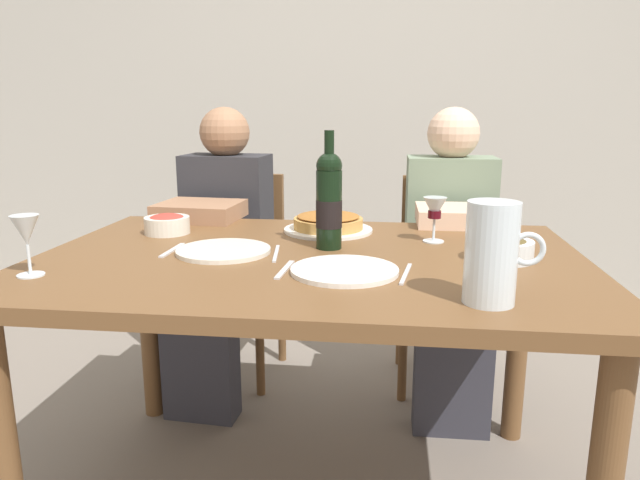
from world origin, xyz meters
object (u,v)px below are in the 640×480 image
dining_table (310,287)px  dinner_plate_right_setting (345,270)px  diner_right (451,253)px  salad_bowl (167,223)px  chair_right (444,266)px  chair_left (238,261)px  wine_glass_left_diner (435,210)px  water_pitcher (491,259)px  baked_tart (328,223)px  olive_bowl (502,248)px  dinner_plate_left_setting (223,251)px  wine_bottle (329,200)px  diner_left (218,247)px  wine_glass_right_diner (26,233)px

dining_table → dinner_plate_right_setting: size_ratio=5.60×
diner_right → salad_bowl: bearing=23.8°
dining_table → chair_right: 1.01m
chair_left → chair_right: (0.89, 0.01, 0.00)m
wine_glass_left_diner → chair_left: wine_glass_left_diner is taller
salad_bowl → chair_left: chair_left is taller
water_pitcher → baked_tart: bearing=121.7°
olive_bowl → dinner_plate_left_setting: 0.76m
salad_bowl → dinner_plate_left_setting: size_ratio=0.54×
wine_bottle → dinner_plate_right_setting: wine_bottle is taller
olive_bowl → dinner_plate_right_setting: bearing=-156.8°
dining_table → baked_tart: baked_tart is taller
wine_bottle → salad_bowl: size_ratio=2.34×
wine_bottle → salad_bowl: 0.57m
water_pitcher → wine_bottle: bearing=131.3°
olive_bowl → chair_right: chair_right is taller
dinner_plate_left_setting → diner_left: (-0.21, 0.65, -0.15)m
diner_right → dinner_plate_right_setting: bearing=66.4°
wine_bottle → diner_left: bearing=132.2°
wine_glass_right_diner → diner_right: size_ratio=0.13×
baked_tart → diner_right: bearing=38.0°
diner_right → chair_right: bearing=-90.1°
dining_table → dinner_plate_right_setting: 0.22m
wine_glass_left_diner → chair_left: size_ratio=0.16×
olive_bowl → chair_right: bearing=94.4°
dining_table → olive_bowl: size_ratio=9.14×
dining_table → water_pitcher: 0.58m
wine_glass_left_diner → baked_tart: bearing=161.8°
chair_right → wine_glass_left_diner: bearing=80.9°
baked_tart → wine_glass_right_diner: size_ratio=1.94×
wine_glass_left_diner → wine_glass_right_diner: size_ratio=0.91×
wine_glass_right_diner → chair_right: (1.09, 1.17, -0.37)m
chair_right → dinner_plate_left_setting: bearing=51.5°
dinner_plate_right_setting → water_pitcher: bearing=-30.5°
dining_table → baked_tart: bearing=87.0°
chair_right → diner_right: size_ratio=0.75×
baked_tart → dinner_plate_left_setting: 0.41m
wine_glass_left_diner → dinner_plate_right_setting: bearing=-123.2°
water_pitcher → wine_glass_right_diner: size_ratio=1.43×
wine_glass_left_diner → salad_bowl: bearing=178.9°
water_pitcher → dinner_plate_right_setting: (-0.32, 0.19, -0.09)m
dining_table → chair_left: (-0.44, 0.88, -0.17)m
salad_bowl → wine_glass_left_diner: size_ratio=1.05×
wine_bottle → diner_right: diner_right is taller
water_pitcher → diner_right: 1.03m
dinner_plate_right_setting → chair_right: 1.14m
diner_right → diner_left: bearing=0.1°
olive_bowl → wine_bottle: bearing=171.0°
chair_left → chair_right: bearing=-174.6°
wine_bottle → olive_bowl: size_ratio=2.05×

